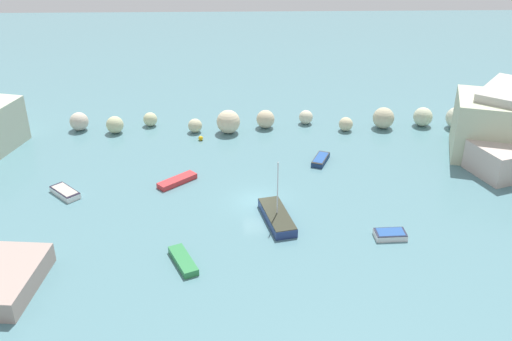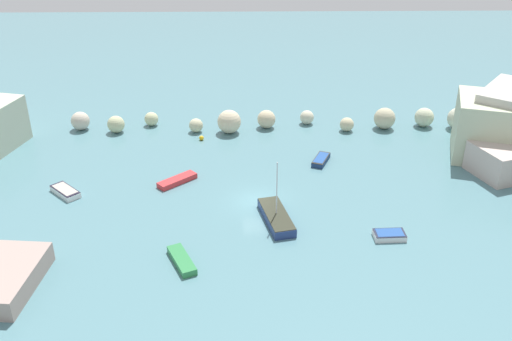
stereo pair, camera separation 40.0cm
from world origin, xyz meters
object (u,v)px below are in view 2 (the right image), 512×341
Objects in this scene: moored_boat_1 at (321,160)px; moored_boat_5 at (177,180)px; moored_boat_0 at (276,217)px; moored_boat_2 at (182,260)px; moored_boat_4 at (65,191)px; channel_buoy at (201,138)px; moored_boat_3 at (389,235)px.

moored_boat_5 is at bearing -51.08° from moored_boat_1.
moored_boat_0 is 9.21m from moored_boat_2.
moored_boat_4 reaches higher than moored_boat_2.
moored_boat_1 reaches higher than channel_buoy.
channel_buoy is 0.20× the size of moored_boat_3.
moored_boat_2 is 1.51× the size of moored_boat_3.
moored_boat_0 is 11.24m from moored_boat_5.
moored_boat_4 is (-11.46, -11.66, 0.04)m from channel_buoy.
moored_boat_5 is (-17.71, 9.51, -0.04)m from moored_boat_3.
moored_boat_2 is 15.60m from moored_boat_4.
moored_boat_5 is (-1.64, 12.52, -0.01)m from moored_boat_2.
moored_boat_4 reaches higher than moored_boat_3.
channel_buoy is 0.16× the size of moored_boat_4.
channel_buoy is at bearing -141.90° from moored_boat_5.
channel_buoy is 16.35m from moored_boat_4.
moored_boat_2 is at bearing -177.25° from moored_boat_4.
channel_buoy is 25.06m from moored_boat_3.
moored_boat_2 is at bearing 8.28° from moored_boat_3.
moored_boat_4 is (-27.56, 7.55, 0.01)m from moored_boat_3.
moored_boat_2 is 1.19× the size of moored_boat_4.
moored_boat_4 reaches higher than moored_boat_1.
moored_boat_2 is 1.05× the size of moored_boat_5.
moored_boat_0 is 1.60× the size of moored_boat_5.
moored_boat_3 reaches higher than moored_boat_1.
moored_boat_3 is 0.78× the size of moored_boat_4.
moored_boat_3 is (16.08, 3.01, 0.02)m from moored_boat_2.
channel_buoy reaches higher than moored_boat_5.
moored_boat_3 reaches higher than channel_buoy.
moored_boat_1 is 1.00× the size of moored_boat_4.
moored_boat_1 is 0.84× the size of moored_boat_2.
moored_boat_0 is 1.80× the size of moored_boat_4.
moored_boat_2 is at bearing -13.87° from moored_boat_1.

